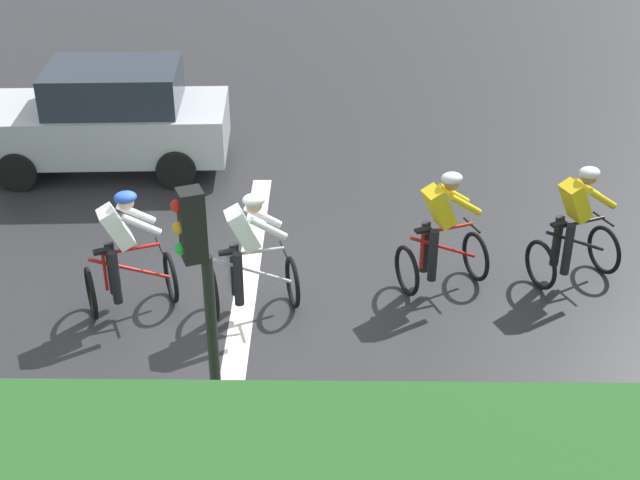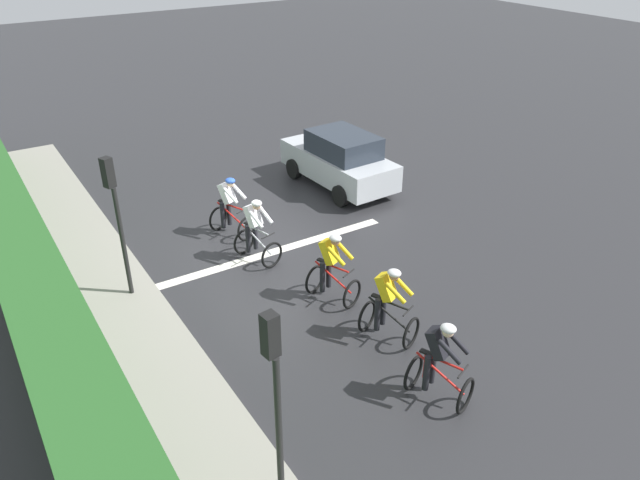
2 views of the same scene
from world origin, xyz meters
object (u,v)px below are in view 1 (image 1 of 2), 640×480
at_px(cyclist_fourth, 249,257).
at_px(traffic_light_near_crossing, 203,305).
at_px(cyclist_mid, 441,234).
at_px(car_silver, 106,118).
at_px(cyclist_trailing, 125,255).
at_px(cyclist_second, 575,228).

height_order(cyclist_fourth, traffic_light_near_crossing, traffic_light_near_crossing).
height_order(cyclist_mid, traffic_light_near_crossing, traffic_light_near_crossing).
relative_size(cyclist_mid, car_silver, 0.40).
relative_size(cyclist_fourth, cyclist_trailing, 1.00).
xyz_separation_m(cyclist_second, cyclist_trailing, (0.76, -5.79, 0.00)).
height_order(cyclist_mid, car_silver, car_silver).
distance_m(cyclist_trailing, car_silver, 4.43).
bearing_deg(traffic_light_near_crossing, cyclist_second, 132.66).
height_order(cyclist_second, cyclist_trailing, same).
distance_m(cyclist_second, cyclist_fourth, 4.31).
distance_m(cyclist_mid, car_silver, 6.35).
bearing_deg(traffic_light_near_crossing, car_silver, -160.70).
distance_m(cyclist_fourth, cyclist_trailing, 1.56).
bearing_deg(cyclist_mid, cyclist_trailing, -81.78).
distance_m(cyclist_fourth, car_silver, 5.09).
height_order(cyclist_second, traffic_light_near_crossing, traffic_light_near_crossing).
bearing_deg(cyclist_mid, cyclist_fourth, -75.97).
relative_size(cyclist_trailing, traffic_light_near_crossing, 0.50).
relative_size(cyclist_fourth, traffic_light_near_crossing, 0.50).
bearing_deg(cyclist_second, traffic_light_near_crossing, -47.34).
relative_size(car_silver, traffic_light_near_crossing, 1.25).
bearing_deg(cyclist_fourth, traffic_light_near_crossing, -1.57).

